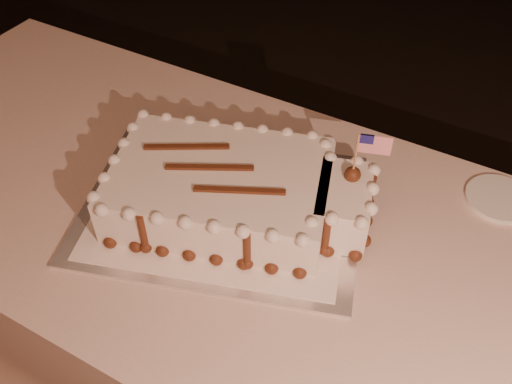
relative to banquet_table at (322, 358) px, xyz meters
The scene contains 5 objects.
banquet_table is the anchor object (origin of this frame).
cake_board 0.46m from the banquet_table, behind, with size 0.56×0.42×0.01m, color silver.
doily 0.46m from the banquet_table, behind, with size 0.50×0.38×0.00m, color white.
sheet_cake 0.49m from the banquet_table, behind, with size 0.56×0.41×0.21m.
side_plate 0.54m from the banquet_table, 52.96° to the left, with size 0.14×0.14×0.01m, color silver.
Camera 1 is at (0.20, -0.07, 1.60)m, focal length 40.00 mm.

